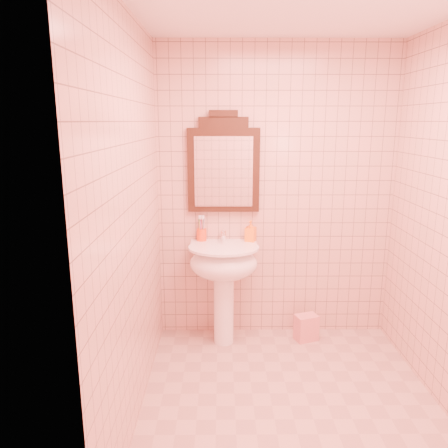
{
  "coord_description": "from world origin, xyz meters",
  "views": [
    {
      "loc": [
        -0.47,
        -2.57,
        1.86
      ],
      "look_at": [
        -0.44,
        0.55,
        1.13
      ],
      "focal_mm": 35.0,
      "sensor_mm": 36.0,
      "label": 1
    }
  ],
  "objects_px": {
    "pedestal_sink": "(224,270)",
    "towel": "(306,328)",
    "soap_dispenser": "(251,231)",
    "mirror": "(224,166)",
    "toothbrush_cup": "(202,234)"
  },
  "relations": [
    {
      "from": "pedestal_sink",
      "to": "mirror",
      "type": "relative_size",
      "value": 1.03
    },
    {
      "from": "soap_dispenser",
      "to": "towel",
      "type": "bearing_deg",
      "value": 8.46
    },
    {
      "from": "towel",
      "to": "pedestal_sink",
      "type": "bearing_deg",
      "value": -176.96
    },
    {
      "from": "toothbrush_cup",
      "to": "towel",
      "type": "bearing_deg",
      "value": -8.45
    },
    {
      "from": "pedestal_sink",
      "to": "toothbrush_cup",
      "type": "bearing_deg",
      "value": 137.44
    },
    {
      "from": "mirror",
      "to": "toothbrush_cup",
      "type": "height_order",
      "value": "mirror"
    },
    {
      "from": "pedestal_sink",
      "to": "towel",
      "type": "height_order",
      "value": "pedestal_sink"
    },
    {
      "from": "toothbrush_cup",
      "to": "towel",
      "type": "relative_size",
      "value": 0.85
    },
    {
      "from": "pedestal_sink",
      "to": "towel",
      "type": "distance_m",
      "value": 0.9
    },
    {
      "from": "soap_dispenser",
      "to": "towel",
      "type": "relative_size",
      "value": 0.79
    },
    {
      "from": "mirror",
      "to": "soap_dispenser",
      "type": "bearing_deg",
      "value": -11.58
    },
    {
      "from": "soap_dispenser",
      "to": "toothbrush_cup",
      "type": "bearing_deg",
      "value": -160.77
    },
    {
      "from": "toothbrush_cup",
      "to": "towel",
      "type": "distance_m",
      "value": 1.22
    },
    {
      "from": "towel",
      "to": "soap_dispenser",
      "type": "bearing_deg",
      "value": 166.65
    },
    {
      "from": "mirror",
      "to": "towel",
      "type": "bearing_deg",
      "value": -12.79
    }
  ]
}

